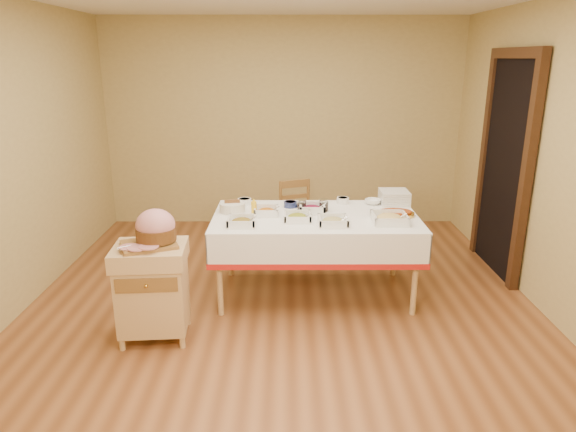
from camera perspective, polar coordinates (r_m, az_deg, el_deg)
The scene contains 23 objects.
room_shell at distance 4.15m, azimuth -0.75°, elevation 5.99°, with size 5.00×5.00×5.00m.
doorway at distance 5.51m, azimuth 23.03°, elevation 5.42°, with size 0.09×1.10×2.20m.
dining_table at distance 4.63m, azimuth 3.04°, elevation -1.84°, with size 1.82×1.02×0.76m.
butcher_cart at distance 4.09m, azimuth -14.82°, elevation -7.57°, with size 0.57×0.49×0.76m.
dining_chair at distance 5.55m, azimuth 1.19°, elevation -0.36°, with size 0.48×0.47×0.84m.
ham_on_board at distance 3.95m, azimuth -14.59°, elevation -1.50°, with size 0.42×0.40×0.28m.
serving_dish_a at distance 4.32m, azimuth -5.17°, elevation -0.62°, with size 0.24×0.23×0.10m.
serving_dish_b at distance 4.43m, azimuth 1.07°, elevation -0.11°, with size 0.23×0.23×0.09m.
serving_dish_c at distance 4.33m, azimuth 5.02°, elevation -0.56°, with size 0.24×0.24×0.10m.
serving_dish_d at distance 4.46m, azimuth 11.23°, elevation -0.24°, with size 0.29×0.29×0.11m.
serving_dish_e at distance 4.59m, azimuth -2.42°, elevation 0.55°, with size 0.23×0.21×0.10m.
serving_dish_f at distance 4.67m, azimuth 2.69°, elevation 0.86°, with size 0.24×0.23×0.11m.
small_bowl_left at distance 4.92m, azimuth -4.85°, elevation 1.64°, with size 0.13×0.13×0.06m.
small_bowl_mid at distance 4.83m, azimuth 0.28°, elevation 1.35°, with size 0.12×0.12×0.05m.
small_bowl_right at distance 4.98m, azimuth 6.11°, elevation 1.77°, with size 0.12×0.12×0.06m.
bowl_white_imported at distance 4.86m, azimuth 1.67°, elevation 1.32°, with size 0.16×0.16×0.04m, color white.
bowl_small_imported at distance 4.99m, azimuth 9.41°, elevation 1.58°, with size 0.15×0.15×0.05m, color white.
preserve_jar_left at distance 4.70m, azimuth 1.52°, elevation 1.13°, with size 0.08×0.08×0.11m.
preserve_jar_right at distance 4.71m, azimuth 3.99°, elevation 1.15°, with size 0.09×0.09×0.11m.
mustard_bottle at distance 4.58m, azimuth -3.80°, elevation 0.94°, with size 0.05×0.05×0.15m.
bread_basket at distance 4.70m, azimuth -6.20°, elevation 0.98°, with size 0.23×0.23×0.10m.
plate_stack at distance 5.03m, azimuth 11.71°, elevation 2.05°, with size 0.27×0.27×0.13m.
brass_platter at distance 4.66m, azimuth 11.81°, elevation 0.27°, with size 0.34×0.25×0.04m.
Camera 1 is at (0.04, -4.07, 2.10)m, focal length 32.00 mm.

